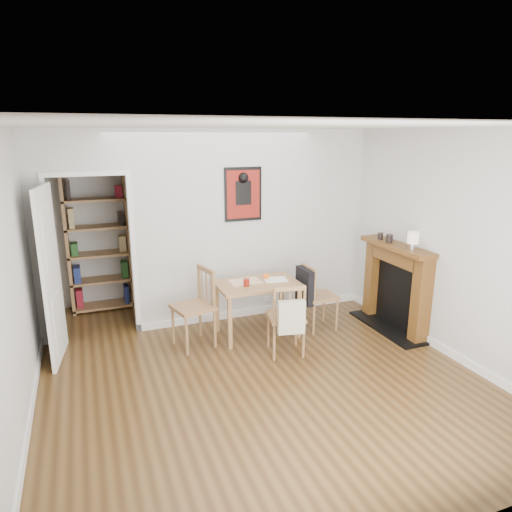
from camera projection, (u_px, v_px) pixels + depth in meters
name	position (u px, v px, depth m)	size (l,w,h in m)	color
ground	(250.00, 363.00, 5.20)	(5.20, 5.20, 0.00)	brown
room_shell	(222.00, 229.00, 6.11)	(5.20, 5.20, 5.20)	#BABAB8
dining_table	(257.00, 289.00, 5.80)	(1.04, 0.66, 0.71)	#9C7A49
chair_left	(193.00, 308.00, 5.52)	(0.59, 0.59, 0.98)	#926544
chair_right	(318.00, 296.00, 6.03)	(0.51, 0.45, 0.89)	#926544
chair_front	(286.00, 317.00, 5.33)	(0.53, 0.57, 0.89)	#926544
bookshelf	(98.00, 241.00, 6.60)	(0.88, 0.35, 2.10)	#9C7A49
fireplace	(397.00, 284.00, 6.02)	(0.45, 1.25, 1.16)	brown
red_glass	(246.00, 283.00, 5.63)	(0.07, 0.07, 0.09)	maroon
orange_fruit	(266.00, 276.00, 5.90)	(0.08, 0.08, 0.08)	#F05F0C
placemat	(245.00, 282.00, 5.81)	(0.40, 0.30, 0.00)	beige
notebook	(275.00, 280.00, 5.88)	(0.29, 0.21, 0.01)	white
mantel_lamp	(413.00, 239.00, 5.54)	(0.14, 0.14, 0.22)	silver
ceramic_jar_a	(389.00, 239.00, 5.93)	(0.09, 0.09, 0.11)	black
ceramic_jar_b	(380.00, 236.00, 6.11)	(0.07, 0.07, 0.09)	black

